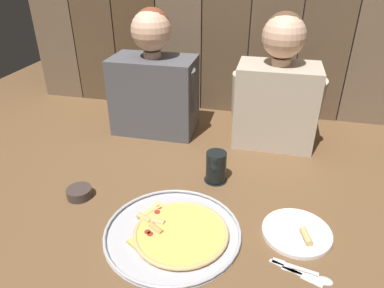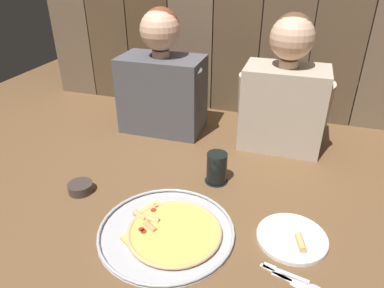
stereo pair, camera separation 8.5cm
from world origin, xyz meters
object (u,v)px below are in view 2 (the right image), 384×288
object	(u,v)px
drinking_glass	(217,168)
diner_left	(162,80)
dipping_bowl	(81,187)
dinner_plate	(292,238)
pizza_tray	(168,231)
diner_right	(285,91)

from	to	relation	value
drinking_glass	diner_left	size ratio (longest dim) A/B	0.21
dipping_bowl	diner_left	world-z (taller)	diner_left
dinner_plate	drinking_glass	size ratio (longest dim) A/B	1.79
diner_left	pizza_tray	bearing A→B (deg)	-67.44
diner_left	dinner_plate	bearing A→B (deg)	-42.50
pizza_tray	dinner_plate	bearing A→B (deg)	13.09
diner_left	drinking_glass	bearing A→B (deg)	-45.54
drinking_glass	diner_right	bearing A→B (deg)	61.61
drinking_glass	dipping_bowl	bearing A→B (deg)	-154.96
drinking_glass	diner_right	xyz separation A→B (m)	(0.20, 0.37, 0.20)
diner_right	dinner_plate	bearing A→B (deg)	-80.65
dinner_plate	dipping_bowl	bearing A→B (deg)	178.38
dinner_plate	diner_right	xyz separation A→B (m)	(-0.10, 0.61, 0.25)
diner_left	diner_right	size ratio (longest dim) A/B	1.00
dinner_plate	diner_right	size ratio (longest dim) A/B	0.38
drinking_glass	dipping_bowl	size ratio (longest dim) A/B	1.35
pizza_tray	dinner_plate	distance (m)	0.39
dinner_plate	pizza_tray	bearing A→B (deg)	-166.91
dipping_bowl	diner_right	world-z (taller)	diner_right
dipping_bowl	diner_left	bearing A→B (deg)	80.40
dinner_plate	diner_left	bearing A→B (deg)	137.50
dinner_plate	diner_left	xyz separation A→B (m)	(-0.67, 0.61, 0.25)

